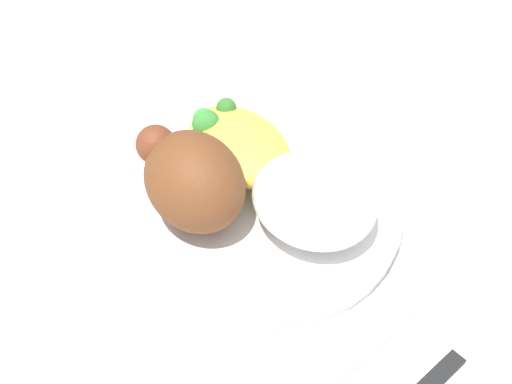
# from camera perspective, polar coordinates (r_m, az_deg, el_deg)

# --- Properties ---
(ground_plane) EXTENTS (2.00, 2.00, 0.00)m
(ground_plane) POSITION_cam_1_polar(r_m,az_deg,el_deg) (0.57, -0.00, -1.88)
(ground_plane) COLOR silver
(plate) EXTENTS (0.24, 0.24, 0.02)m
(plate) POSITION_cam_1_polar(r_m,az_deg,el_deg) (0.56, -0.00, -1.28)
(plate) COLOR white
(plate) RESTS_ON ground_plane
(roasted_chicken) EXTENTS (0.10, 0.07, 0.08)m
(roasted_chicken) POSITION_cam_1_polar(r_m,az_deg,el_deg) (0.52, -5.46, 1.09)
(roasted_chicken) COLOR brown
(roasted_chicken) RESTS_ON plate
(rice_pile) EXTENTS (0.11, 0.09, 0.05)m
(rice_pile) POSITION_cam_1_polar(r_m,az_deg,el_deg) (0.53, 4.97, -0.59)
(rice_pile) COLOR white
(rice_pile) RESTS_ON plate
(mac_cheese_with_broccoli) EXTENTS (0.11, 0.08, 0.04)m
(mac_cheese_with_broccoli) POSITION_cam_1_polar(r_m,az_deg,el_deg) (0.58, -1.68, 4.12)
(mac_cheese_with_broccoli) COLOR yellow
(mac_cheese_with_broccoli) RESTS_ON plate
(fork) EXTENTS (0.03, 0.14, 0.01)m
(fork) POSITION_cam_1_polar(r_m,az_deg,el_deg) (0.48, 7.27, -15.02)
(fork) COLOR #B2B2B7
(fork) RESTS_ON ground_plane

